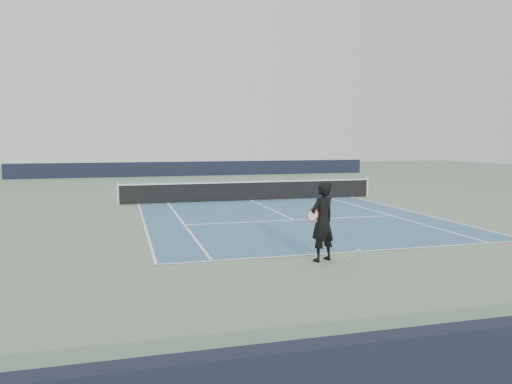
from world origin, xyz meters
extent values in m
plane|color=slate|center=(0.00, 0.00, 0.00)|extent=(80.00, 80.00, 0.00)
cube|color=#386485|center=(0.00, 0.00, 0.01)|extent=(10.97, 23.77, 0.01)
cylinder|color=silver|center=(-6.40, 0.00, 0.54)|extent=(0.10, 0.10, 1.07)
cylinder|color=silver|center=(6.40, 0.00, 0.54)|extent=(0.10, 0.10, 1.07)
cube|color=black|center=(0.00, 0.00, 0.46)|extent=(12.80, 0.03, 0.90)
cube|color=white|center=(0.00, 0.00, 0.93)|extent=(12.80, 0.04, 0.06)
cube|color=black|center=(0.00, 17.88, 0.60)|extent=(30.00, 0.25, 1.20)
imported|color=black|center=(-1.45, -12.54, 1.00)|extent=(0.91, 0.80, 2.00)
torus|color=maroon|center=(-1.73, -12.59, 1.18)|extent=(0.34, 0.18, 0.36)
cylinder|color=white|center=(-1.73, -12.59, 1.18)|extent=(0.29, 0.14, 0.32)
cylinder|color=white|center=(-1.61, -12.56, 0.92)|extent=(0.08, 0.13, 0.27)
sphere|color=#C2E12E|center=(-0.86, -12.79, 0.03)|extent=(0.07, 0.07, 0.07)
camera|label=1|loc=(-6.25, -23.90, 3.02)|focal=35.00mm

